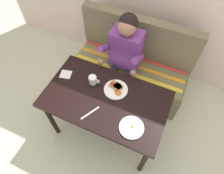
{
  "coord_description": "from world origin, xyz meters",
  "views": [
    {
      "loc": [
        0.47,
        -0.88,
        2.37
      ],
      "look_at": [
        0.0,
        0.15,
        0.72
      ],
      "focal_mm": 32.06,
      "sensor_mm": 36.0,
      "label": 1
    }
  ],
  "objects_px": {
    "coffee_mug": "(93,80)",
    "table": "(106,102)",
    "knife": "(90,113)",
    "plate_eggs": "(132,127)",
    "plate_breakfast": "(116,89)",
    "napkin": "(66,74)",
    "person": "(123,55)",
    "couch": "(131,69)"
  },
  "relations": [
    {
      "from": "table",
      "to": "plate_breakfast",
      "type": "height_order",
      "value": "plate_breakfast"
    },
    {
      "from": "plate_breakfast",
      "to": "table",
      "type": "bearing_deg",
      "value": -110.59
    },
    {
      "from": "plate_breakfast",
      "to": "couch",
      "type": "bearing_deg",
      "value": 94.53
    },
    {
      "from": "couch",
      "to": "plate_breakfast",
      "type": "relative_size",
      "value": 6.09
    },
    {
      "from": "coffee_mug",
      "to": "table",
      "type": "bearing_deg",
      "value": -31.24
    },
    {
      "from": "table",
      "to": "napkin",
      "type": "relative_size",
      "value": 10.6
    },
    {
      "from": "plate_breakfast",
      "to": "plate_eggs",
      "type": "relative_size",
      "value": 1.07
    },
    {
      "from": "plate_eggs",
      "to": "couch",
      "type": "bearing_deg",
      "value": 109.57
    },
    {
      "from": "napkin",
      "to": "plate_eggs",
      "type": "bearing_deg",
      "value": -17.98
    },
    {
      "from": "couch",
      "to": "plate_eggs",
      "type": "distance_m",
      "value": 1.08
    },
    {
      "from": "plate_breakfast",
      "to": "plate_eggs",
      "type": "bearing_deg",
      "value": -47.71
    },
    {
      "from": "plate_eggs",
      "to": "knife",
      "type": "height_order",
      "value": "plate_eggs"
    },
    {
      "from": "plate_eggs",
      "to": "knife",
      "type": "bearing_deg",
      "value": -176.99
    },
    {
      "from": "person",
      "to": "table",
      "type": "bearing_deg",
      "value": -84.39
    },
    {
      "from": "person",
      "to": "napkin",
      "type": "relative_size",
      "value": 10.71
    },
    {
      "from": "coffee_mug",
      "to": "knife",
      "type": "height_order",
      "value": "coffee_mug"
    },
    {
      "from": "table",
      "to": "person",
      "type": "distance_m",
      "value": 0.6
    },
    {
      "from": "plate_eggs",
      "to": "coffee_mug",
      "type": "relative_size",
      "value": 1.87
    },
    {
      "from": "table",
      "to": "napkin",
      "type": "bearing_deg",
      "value": 169.82
    },
    {
      "from": "knife",
      "to": "person",
      "type": "bearing_deg",
      "value": 117.72
    },
    {
      "from": "person",
      "to": "plate_eggs",
      "type": "distance_m",
      "value": 0.87
    },
    {
      "from": "napkin",
      "to": "knife",
      "type": "bearing_deg",
      "value": -33.61
    },
    {
      "from": "person",
      "to": "coffee_mug",
      "type": "height_order",
      "value": "person"
    },
    {
      "from": "plate_eggs",
      "to": "person",
      "type": "bearing_deg",
      "value": 117.07
    },
    {
      "from": "couch",
      "to": "napkin",
      "type": "height_order",
      "value": "couch"
    },
    {
      "from": "couch",
      "to": "knife",
      "type": "distance_m",
      "value": 1.05
    },
    {
      "from": "table",
      "to": "coffee_mug",
      "type": "bearing_deg",
      "value": 148.76
    },
    {
      "from": "napkin",
      "to": "couch",
      "type": "bearing_deg",
      "value": 53.38
    },
    {
      "from": "person",
      "to": "couch",
      "type": "bearing_deg",
      "value": 71.66
    },
    {
      "from": "coffee_mug",
      "to": "couch",
      "type": "bearing_deg",
      "value": 73.34
    },
    {
      "from": "table",
      "to": "knife",
      "type": "distance_m",
      "value": 0.23
    },
    {
      "from": "person",
      "to": "plate_eggs",
      "type": "xyz_separation_m",
      "value": [
        0.39,
        -0.77,
        -0.0
      ]
    },
    {
      "from": "couch",
      "to": "napkin",
      "type": "xyz_separation_m",
      "value": [
        -0.5,
        -0.67,
        0.4
      ]
    },
    {
      "from": "plate_breakfast",
      "to": "person",
      "type": "bearing_deg",
      "value": 103.3
    },
    {
      "from": "table",
      "to": "coffee_mug",
      "type": "xyz_separation_m",
      "value": [
        -0.19,
        0.12,
        0.13
      ]
    },
    {
      "from": "plate_breakfast",
      "to": "coffee_mug",
      "type": "bearing_deg",
      "value": -176.34
    },
    {
      "from": "plate_eggs",
      "to": "coffee_mug",
      "type": "height_order",
      "value": "coffee_mug"
    },
    {
      "from": "person",
      "to": "plate_breakfast",
      "type": "distance_m",
      "value": 0.47
    },
    {
      "from": "table",
      "to": "plate_breakfast",
      "type": "relative_size",
      "value": 5.07
    },
    {
      "from": "plate_breakfast",
      "to": "coffee_mug",
      "type": "distance_m",
      "value": 0.25
    },
    {
      "from": "knife",
      "to": "plate_eggs",
      "type": "bearing_deg",
      "value": 30.95
    },
    {
      "from": "plate_breakfast",
      "to": "knife",
      "type": "bearing_deg",
      "value": -108.29
    }
  ]
}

